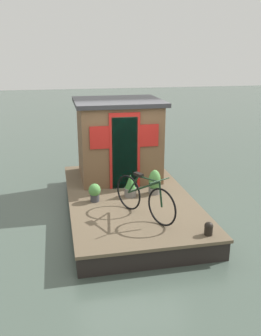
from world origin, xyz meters
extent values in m
plane|color=#47564C|center=(0.00, 0.00, 0.00)|extent=(60.00, 60.00, 0.00)
cube|color=brown|center=(0.00, 0.00, 0.40)|extent=(4.87, 2.72, 0.06)
cube|color=black|center=(0.00, 0.00, 0.19)|extent=(4.77, 2.66, 0.37)
cube|color=brown|center=(1.34, 0.00, 1.37)|extent=(1.71, 1.94, 1.88)
cube|color=#28282B|center=(1.34, 0.00, 2.37)|extent=(1.91, 2.14, 0.10)
cube|color=#144733|center=(0.46, 0.00, 1.28)|extent=(0.04, 0.60, 1.70)
cube|color=red|center=(0.46, 0.00, 1.33)|extent=(0.03, 0.72, 1.80)
cube|color=red|center=(0.46, -0.58, 1.68)|extent=(0.03, 0.44, 0.52)
cube|color=red|center=(0.46, 0.58, 1.68)|extent=(0.03, 0.44, 0.52)
torus|color=black|center=(-1.62, -0.30, 0.80)|extent=(0.66, 0.38, 0.73)
torus|color=black|center=(-0.77, 0.16, 0.80)|extent=(0.66, 0.38, 0.73)
cylinder|color=black|center=(-1.16, -0.05, 1.03)|extent=(0.81, 0.46, 0.50)
cylinder|color=black|center=(-1.30, -0.12, 1.25)|extent=(0.53, 0.30, 0.07)
cylinder|color=black|center=(-0.91, 0.09, 1.02)|extent=(0.31, 0.19, 0.46)
cylinder|color=black|center=(-1.59, -0.28, 1.03)|extent=(0.12, 0.09, 0.47)
cube|color=black|center=(-1.04, 0.01, 1.26)|extent=(0.22, 0.18, 0.06)
cylinder|color=black|center=(-1.55, -0.26, 1.30)|extent=(0.26, 0.45, 0.02)
cylinder|color=#38383D|center=(-0.22, 0.80, 0.51)|extent=(0.19, 0.19, 0.16)
ellipsoid|color=#4C8942|center=(-0.22, 0.80, 0.69)|extent=(0.26, 0.26, 0.29)
cylinder|color=slate|center=(-0.10, -0.02, 0.53)|extent=(0.27, 0.27, 0.20)
cone|color=#387533|center=(-0.10, -0.02, 0.79)|extent=(0.24, 0.24, 0.32)
cylinder|color=slate|center=(-0.04, -0.59, 0.50)|extent=(0.27, 0.27, 0.14)
ellipsoid|color=#4C8942|center=(-0.04, -0.59, 0.75)|extent=(0.27, 0.27, 0.49)
cylinder|color=black|center=(-2.15, -1.01, 0.52)|extent=(0.15, 0.15, 0.17)
sphere|color=black|center=(-2.15, -1.01, 0.60)|extent=(0.16, 0.16, 0.16)
camera|label=1|loc=(-7.55, 1.52, 3.53)|focal=38.92mm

